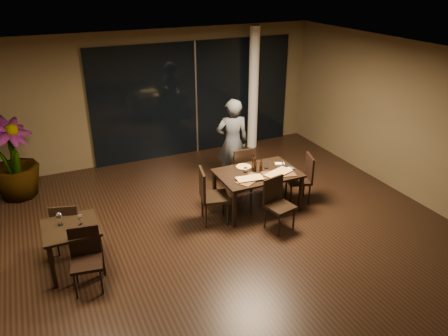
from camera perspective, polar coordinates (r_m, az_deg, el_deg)
ground at (r=7.48m, az=0.38°, el=-9.53°), size 8.00×8.00×0.00m
wall_back at (r=10.36m, az=-9.17°, el=9.26°), size 8.00×0.10×3.00m
wall_right at (r=9.11m, az=24.30°, el=5.20°), size 0.10×8.00×3.00m
ceiling at (r=6.29m, az=0.45°, el=13.82°), size 8.00×8.00×0.04m
window_panel at (r=10.62m, az=-3.73°, el=9.05°), size 5.00×0.06×2.70m
column at (r=10.87m, az=3.86°, el=10.24°), size 0.24×0.24×3.00m
main_table at (r=8.16m, az=4.41°, el=-1.03°), size 1.50×1.00×0.75m
side_table at (r=6.91m, az=-19.28°, el=-8.11°), size 0.80×0.80×0.75m
chair_main_far at (r=8.80m, az=2.30°, el=0.08°), size 0.46×0.46×0.98m
chair_main_near at (r=7.66m, az=6.93°, el=-4.28°), size 0.51×0.51×0.93m
chair_main_left at (r=7.73m, az=-1.90°, el=-3.33°), size 0.57×0.57×1.03m
chair_main_right at (r=8.58m, az=10.28°, el=-1.05°), size 0.56×0.56×0.96m
chair_side_far at (r=7.39m, az=-19.81°, el=-7.05°), size 0.52×0.52×0.90m
chair_side_near at (r=6.58m, az=-17.59°, el=-10.81°), size 0.49×0.49×0.92m
diner at (r=9.01m, az=1.10°, el=3.34°), size 0.70×0.54×1.85m
potted_plant at (r=9.44m, az=-25.88°, el=1.06°), size 1.26×1.26×1.63m
pizza_board_left at (r=7.83m, az=3.38°, el=-1.50°), size 0.60×0.50×0.01m
pizza_board_right at (r=8.08m, az=7.13°, el=-0.77°), size 0.66×0.43×0.01m
oblong_pizza_left at (r=7.82m, az=3.38°, el=-1.39°), size 0.48×0.26×0.02m
oblong_pizza_right at (r=8.07m, az=7.13°, el=-0.67°), size 0.58×0.41×0.02m
round_pizza at (r=8.31m, az=2.58°, el=0.14°), size 0.28×0.28×0.01m
bottle_a at (r=8.09m, az=4.07°, el=0.42°), size 0.06×0.06×0.27m
bottle_b at (r=8.10m, az=4.86°, el=0.34°), size 0.06×0.06×0.26m
bottle_c at (r=8.14m, az=3.92°, el=0.79°), size 0.07×0.07×0.33m
tumbler_left at (r=8.10m, az=2.83°, el=-0.25°), size 0.07×0.07×0.09m
tumbler_right at (r=8.29m, az=5.51°, el=0.27°), size 0.08×0.08×0.09m
napkin_near at (r=8.31m, az=8.44°, el=-0.10°), size 0.19×0.12×0.01m
napkin_far at (r=8.51m, az=7.30°, el=0.58°), size 0.20×0.16×0.01m
wine_glass_a at (r=6.89m, az=-20.69°, el=-6.27°), size 0.09×0.09×0.20m
wine_glass_b at (r=6.80m, az=-18.29°, el=-6.44°), size 0.07×0.07×0.17m
side_napkin at (r=6.65m, az=-18.81°, el=-8.06°), size 0.21×0.17×0.01m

